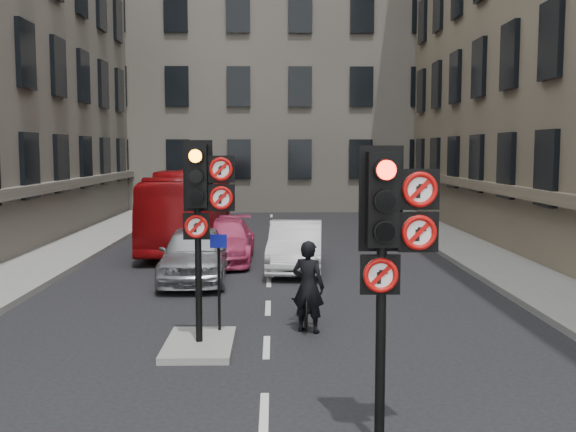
{
  "coord_description": "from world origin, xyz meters",
  "views": [
    {
      "loc": [
        0.14,
        -6.77,
        3.53
      ],
      "look_at": [
        0.34,
        2.62,
        2.6
      ],
      "focal_mm": 42.0,
      "sensor_mm": 36.0,
      "label": 1
    }
  ],
  "objects_px": {
    "signal_near": "(390,231)",
    "signal_far": "(202,197)",
    "motorcyclist": "(308,287)",
    "info_sign": "(219,269)",
    "car_pink": "(224,241)",
    "car_white": "(296,246)",
    "bus_red": "(191,208)",
    "car_silver": "(194,254)",
    "motorcycle": "(304,297)"
  },
  "relations": [
    {
      "from": "bus_red",
      "to": "motorcycle",
      "type": "distance_m",
      "value": 11.99
    },
    {
      "from": "car_pink",
      "to": "signal_near",
      "type": "bearing_deg",
      "value": -77.33
    },
    {
      "from": "signal_far",
      "to": "motorcycle",
      "type": "bearing_deg",
      "value": 40.85
    },
    {
      "from": "signal_near",
      "to": "car_silver",
      "type": "xyz_separation_m",
      "value": [
        -3.5,
        10.18,
        -1.85
      ]
    },
    {
      "from": "car_white",
      "to": "motorcyclist",
      "type": "height_order",
      "value": "motorcyclist"
    },
    {
      "from": "car_white",
      "to": "info_sign",
      "type": "bearing_deg",
      "value": -99.36
    },
    {
      "from": "motorcyclist",
      "to": "car_pink",
      "type": "bearing_deg",
      "value": -50.09
    },
    {
      "from": "signal_near",
      "to": "motorcyclist",
      "type": "height_order",
      "value": "signal_near"
    },
    {
      "from": "car_silver",
      "to": "car_white",
      "type": "bearing_deg",
      "value": 27.76
    },
    {
      "from": "signal_far",
      "to": "car_silver",
      "type": "relative_size",
      "value": 0.83
    },
    {
      "from": "car_silver",
      "to": "signal_near",
      "type": "bearing_deg",
      "value": -73.47
    },
    {
      "from": "bus_red",
      "to": "signal_far",
      "type": "bearing_deg",
      "value": -82.55
    },
    {
      "from": "car_silver",
      "to": "motorcycle",
      "type": "xyz_separation_m",
      "value": [
        2.76,
        -4.57,
        -0.17
      ]
    },
    {
      "from": "motorcyclist",
      "to": "signal_near",
      "type": "bearing_deg",
      "value": 122.73
    },
    {
      "from": "car_white",
      "to": "motorcycle",
      "type": "xyz_separation_m",
      "value": [
        -0.03,
        -6.19,
        -0.14
      ]
    },
    {
      "from": "car_white",
      "to": "car_pink",
      "type": "xyz_separation_m",
      "value": [
        -2.22,
        1.55,
        -0.05
      ]
    },
    {
      "from": "car_pink",
      "to": "motorcycle",
      "type": "height_order",
      "value": "car_pink"
    },
    {
      "from": "signal_far",
      "to": "bus_red",
      "type": "distance_m",
      "value": 13.18
    },
    {
      "from": "signal_far",
      "to": "motorcycle",
      "type": "height_order",
      "value": "signal_far"
    },
    {
      "from": "car_silver",
      "to": "bus_red",
      "type": "height_order",
      "value": "bus_red"
    },
    {
      "from": "bus_red",
      "to": "info_sign",
      "type": "distance_m",
      "value": 12.41
    },
    {
      "from": "car_pink",
      "to": "bus_red",
      "type": "distance_m",
      "value": 4.0
    },
    {
      "from": "signal_near",
      "to": "car_white",
      "type": "height_order",
      "value": "signal_near"
    },
    {
      "from": "signal_near",
      "to": "info_sign",
      "type": "relative_size",
      "value": 1.95
    },
    {
      "from": "signal_near",
      "to": "motorcyclist",
      "type": "xyz_separation_m",
      "value": [
        -0.69,
        5.01,
        -1.69
      ]
    },
    {
      "from": "motorcycle",
      "to": "motorcyclist",
      "type": "bearing_deg",
      "value": -85.78
    },
    {
      "from": "car_silver",
      "to": "car_pink",
      "type": "xyz_separation_m",
      "value": [
        0.57,
        3.17,
        -0.08
      ]
    },
    {
      "from": "signal_far",
      "to": "car_silver",
      "type": "height_order",
      "value": "signal_far"
    },
    {
      "from": "signal_far",
      "to": "info_sign",
      "type": "distance_m",
      "value": 1.6
    },
    {
      "from": "car_pink",
      "to": "motorcyclist",
      "type": "bearing_deg",
      "value": -74.68
    },
    {
      "from": "signal_far",
      "to": "motorcycle",
      "type": "distance_m",
      "value": 3.26
    },
    {
      "from": "info_sign",
      "to": "car_silver",
      "type": "bearing_deg",
      "value": 103.37
    },
    {
      "from": "motorcycle",
      "to": "signal_far",
      "type": "bearing_deg",
      "value": -139.75
    },
    {
      "from": "signal_near",
      "to": "car_pink",
      "type": "bearing_deg",
      "value": 102.37
    },
    {
      "from": "car_silver",
      "to": "car_pink",
      "type": "height_order",
      "value": "car_silver"
    },
    {
      "from": "bus_red",
      "to": "motorcyclist",
      "type": "distance_m",
      "value": 12.55
    },
    {
      "from": "info_sign",
      "to": "motorcycle",
      "type": "bearing_deg",
      "value": 29.6
    },
    {
      "from": "signal_near",
      "to": "signal_far",
      "type": "height_order",
      "value": "signal_far"
    },
    {
      "from": "signal_far",
      "to": "bus_red",
      "type": "bearing_deg",
      "value": 97.99
    },
    {
      "from": "car_silver",
      "to": "bus_red",
      "type": "relative_size",
      "value": 0.43
    },
    {
      "from": "car_silver",
      "to": "bus_red",
      "type": "xyz_separation_m",
      "value": [
        -0.93,
        6.81,
        0.65
      ]
    },
    {
      "from": "signal_far",
      "to": "car_white",
      "type": "bearing_deg",
      "value": 76.35
    },
    {
      "from": "car_pink",
      "to": "info_sign",
      "type": "height_order",
      "value": "info_sign"
    },
    {
      "from": "motorcycle",
      "to": "motorcyclist",
      "type": "xyz_separation_m",
      "value": [
        0.05,
        -0.6,
        0.33
      ]
    },
    {
      "from": "motorcyclist",
      "to": "info_sign",
      "type": "relative_size",
      "value": 0.98
    },
    {
      "from": "car_pink",
      "to": "bus_red",
      "type": "bearing_deg",
      "value": 112.65
    },
    {
      "from": "info_sign",
      "to": "signal_near",
      "type": "bearing_deg",
      "value": -61.46
    },
    {
      "from": "car_silver",
      "to": "info_sign",
      "type": "distance_m",
      "value": 5.58
    },
    {
      "from": "signal_near",
      "to": "signal_far",
      "type": "distance_m",
      "value": 4.77
    },
    {
      "from": "car_white",
      "to": "info_sign",
      "type": "distance_m",
      "value": 7.28
    }
  ]
}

